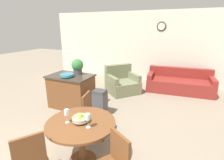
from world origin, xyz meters
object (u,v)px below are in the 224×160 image
Objects in this scene: dining_chair_near_left at (30,157)px; wine_glass_right at (88,117)px; trash_bin at (100,103)px; kitchen_island at (72,91)px; dining_chair_far_side at (92,112)px; dining_table at (81,131)px; fruit_bowl at (81,118)px; potted_plant at (77,66)px; couch at (179,84)px; teal_bowl at (67,75)px; armchair at (122,83)px; wine_glass_left at (67,113)px.

wine_glass_right is at bearing -9.21° from dining_chair_near_left.
wine_glass_right is 0.34× the size of trash_bin.
dining_chair_far_side is at bearing -37.79° from kitchen_island.
fruit_bowl reaches higher than dining_table.
potted_plant reaches higher than fruit_bowl.
kitchen_island is 1.77× the size of trash_bin.
dining_chair_far_side is 0.40× the size of couch.
kitchen_island is (-1.41, 1.65, -0.12)m from dining_table.
dining_chair_far_side is 1.35× the size of trash_bin.
dining_table is at bearing 155.58° from wine_glass_right.
teal_bowl reaches higher than couch.
wine_glass_right is 0.17× the size of armchair.
dining_table is 0.93× the size of kitchen_island.
kitchen_island is at bearing -121.69° from potted_plant.
couch is (1.21, 4.10, -0.52)m from fruit_bowl.
wine_glass_left is 0.34× the size of trash_bin.
trash_bin is (-0.25, 0.80, -0.17)m from dining_chair_far_side.
wine_glass_right reaches higher than fruit_bowl.
couch is at bearing 56.71° from trash_bin.
kitchen_island is at bearing 99.15° from teal_bowl.
trash_bin is 1.70m from armchair.
armchair is at bearing 35.86° from dining_chair_near_left.
teal_bowl is 0.40m from potted_plant.
armchair is at bearing 96.29° from wine_glass_left.
dining_chair_near_left is at bearing -64.54° from teal_bowl.
wine_glass_left is 0.63× the size of teal_bowl.
kitchen_island is (-1.19, 0.92, -0.04)m from dining_chair_far_side.
wine_glass_left is at bearing -132.36° from armchair.
wine_glass_left is 1.00× the size of wine_glass_right.
teal_bowl reaches higher than fruit_bowl.
dining_chair_far_side is 2.14× the size of potted_plant.
wine_glass_left reaches higher than dining_table.
wine_glass_left is (0.05, -0.83, 0.40)m from dining_chair_far_side.
trash_bin is (-0.48, 1.53, -0.24)m from dining_table.
couch is (2.59, 2.62, -0.67)m from teal_bowl.
fruit_bowl is (0.23, -0.73, 0.30)m from dining_chair_far_side.
kitchen_island is 2.80× the size of potted_plant.
kitchen_island is 0.52m from teal_bowl.
fruit_bowl is 1.67m from trash_bin.
dining_chair_near_left and dining_chair_far_side have the same top height.
dining_table is 0.83× the size of armchair.
kitchen_island reaches higher than couch.
kitchen_island reaches higher than fruit_bowl.
couch is (1.39, 4.20, -0.62)m from wine_glass_left.
trash_bin is at bearing -7.60° from kitchen_island.
dining_chair_near_left is 0.76× the size of kitchen_island.
wine_glass_right is 0.53× the size of potted_plant.
potted_plant is at bearing 53.65° from dining_chair_near_left.
trash_bin is (-0.48, 1.53, -0.47)m from fruit_bowl.
kitchen_island is (-1.60, 1.74, -0.44)m from wine_glass_right.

